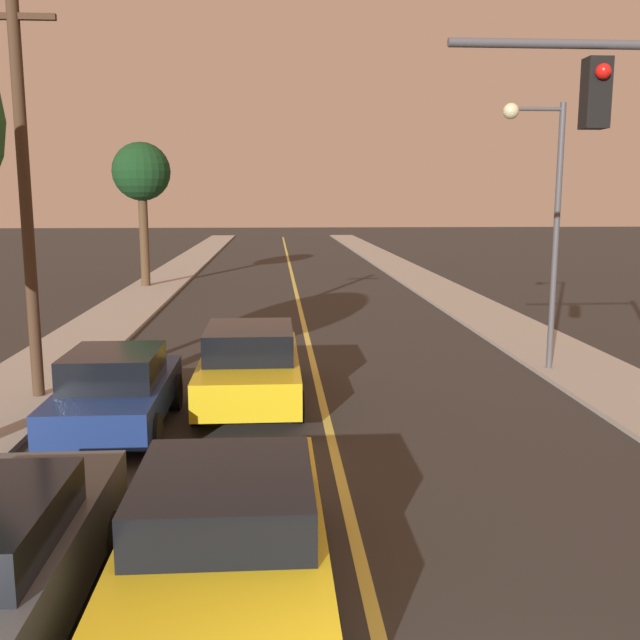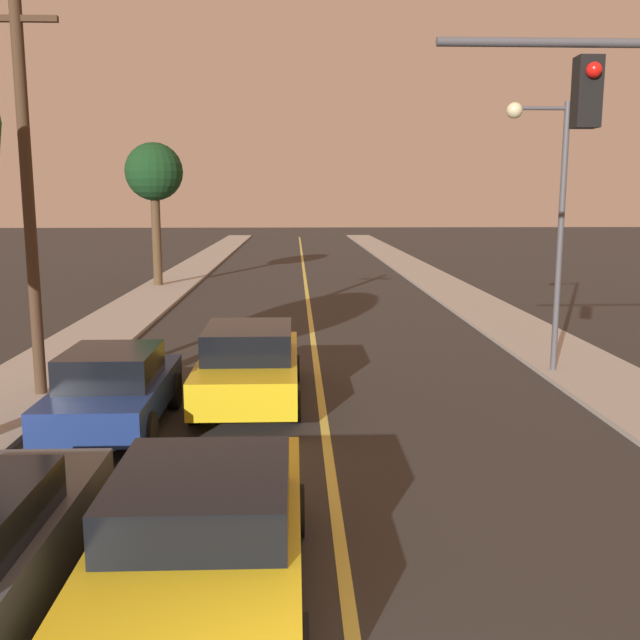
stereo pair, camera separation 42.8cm
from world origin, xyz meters
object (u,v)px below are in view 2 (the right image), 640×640
(car_near_lane_second, at_px, (249,364))
(utility_pole_left, at_px, (28,191))
(car_outer_lane_second, at_px, (114,388))
(tree_left_far, at_px, (154,174))
(car_near_lane_front, at_px, (205,532))
(streetlamp_right, at_px, (547,199))

(car_near_lane_second, distance_m, utility_pole_left, 5.64)
(car_near_lane_second, bearing_deg, car_outer_lane_second, -142.60)
(car_outer_lane_second, xyz_separation_m, utility_pole_left, (-2.08, 2.15, 3.53))
(car_outer_lane_second, height_order, tree_left_far, tree_left_far)
(car_near_lane_front, height_order, streetlamp_right, streetlamp_right)
(streetlamp_right, distance_m, tree_left_far, 21.29)
(car_outer_lane_second, distance_m, streetlamp_right, 10.41)
(utility_pole_left, bearing_deg, car_outer_lane_second, -45.95)
(car_outer_lane_second, relative_size, utility_pole_left, 0.52)
(streetlamp_right, height_order, utility_pole_left, utility_pole_left)
(car_near_lane_front, distance_m, car_near_lane_second, 7.43)
(car_near_lane_front, distance_m, streetlamp_right, 12.11)
(car_near_lane_front, height_order, car_outer_lane_second, car_outer_lane_second)
(car_near_lane_second, height_order, utility_pole_left, utility_pole_left)
(car_outer_lane_second, height_order, utility_pole_left, utility_pole_left)
(car_near_lane_front, distance_m, utility_pole_left, 9.63)
(car_outer_lane_second, xyz_separation_m, tree_left_far, (-3.19, 21.18, 4.48))
(streetlamp_right, distance_m, utility_pole_left, 11.28)
(tree_left_far, bearing_deg, utility_pole_left, -86.65)
(streetlamp_right, bearing_deg, utility_pole_left, -171.49)
(tree_left_far, bearing_deg, car_near_lane_second, -74.14)
(car_outer_lane_second, height_order, streetlamp_right, streetlamp_right)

